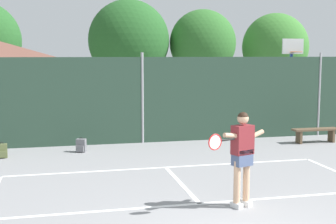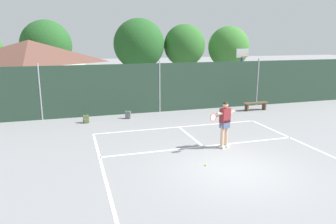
% 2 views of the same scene
% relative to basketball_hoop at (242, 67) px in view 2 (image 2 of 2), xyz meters
% --- Properties ---
extents(ground_plane, '(120.00, 120.00, 0.00)m').
position_rel_basketball_hoop_xyz_m(ground_plane, '(-6.40, -10.91, -2.31)').
color(ground_plane, gray).
extents(court_markings, '(8.30, 11.10, 0.01)m').
position_rel_basketball_hoop_xyz_m(court_markings, '(-6.40, -10.26, -2.31)').
color(court_markings, white).
rests_on(court_markings, ground).
extents(chainlink_fence, '(26.09, 0.09, 3.00)m').
position_rel_basketball_hoop_xyz_m(chainlink_fence, '(-6.40, -1.91, -0.88)').
color(chainlink_fence, '#284233').
rests_on(chainlink_fence, ground).
extents(basketball_hoop, '(0.90, 0.67, 3.55)m').
position_rel_basketball_hoop_xyz_m(basketball_hoop, '(0.00, 0.00, 0.00)').
color(basketball_hoop, '#284CB2').
rests_on(basketball_hoop, ground).
extents(clubhouse_building, '(7.25, 5.71, 4.15)m').
position_rel_basketball_hoop_xyz_m(clubhouse_building, '(-13.75, 2.95, -0.16)').
color(clubhouse_building, beige).
rests_on(clubhouse_building, ground).
extents(treeline_backdrop, '(25.52, 4.12, 5.99)m').
position_rel_basketball_hoop_xyz_m(treeline_backdrop, '(-5.77, 9.23, 1.25)').
color(treeline_backdrop, brown).
rests_on(treeline_backdrop, ground).
extents(tennis_player, '(1.34, 0.64, 1.85)m').
position_rel_basketball_hoop_xyz_m(tennis_player, '(-5.67, -8.78, -1.20)').
color(tennis_player, silver).
rests_on(tennis_player, ground).
extents(tennis_ball, '(0.07, 0.07, 0.07)m').
position_rel_basketball_hoop_xyz_m(tennis_ball, '(-7.09, -10.30, -2.28)').
color(tennis_ball, '#CCE033').
rests_on(tennis_ball, ground).
extents(backpack_olive, '(0.29, 0.26, 0.46)m').
position_rel_basketball_hoop_xyz_m(backpack_olive, '(-10.70, -3.26, -2.12)').
color(backpack_olive, '#566038').
rests_on(backpack_olive, ground).
extents(backpack_grey, '(0.33, 0.31, 0.46)m').
position_rel_basketball_hoop_xyz_m(backpack_grey, '(-8.47, -2.97, -2.12)').
color(backpack_grey, slate).
rests_on(backpack_grey, ground).
extents(courtside_bench, '(1.60, 0.36, 0.48)m').
position_rel_basketball_hoop_xyz_m(courtside_bench, '(-0.77, -3.22, -1.95)').
color(courtside_bench, brown).
rests_on(courtside_bench, ground).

